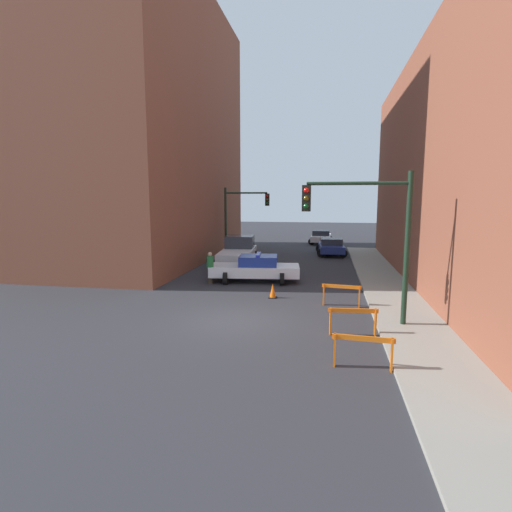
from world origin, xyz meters
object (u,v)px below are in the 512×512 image
object	(u,v)px
police_car	(256,268)
parked_car_mid	(321,237)
barrier_front	(363,346)
parked_car_near	(331,246)
barrier_mid	(353,317)
white_truck	(238,252)
traffic_light_near	(372,225)
traffic_cone	(273,291)
barrier_back	(341,292)
pedestrian_crossing	(210,267)
traffic_light_far	(240,212)

from	to	relation	value
police_car	parked_car_mid	bearing A→B (deg)	-15.72
parked_car_mid	barrier_front	xyz separation A→B (m)	(1.57, -29.09, -0.06)
parked_car_near	barrier_mid	world-z (taller)	parked_car_near
police_car	white_truck	size ratio (longest dim) A/B	0.88
traffic_light_near	traffic_cone	size ratio (longest dim) A/B	7.93
traffic_light_near	barrier_mid	distance (m)	3.19
parked_car_mid	barrier_back	world-z (taller)	parked_car_mid
pedestrian_crossing	barrier_front	size ratio (longest dim) A/B	1.04
pedestrian_crossing	white_truck	bearing A→B (deg)	47.02
traffic_cone	police_car	bearing A→B (deg)	112.40
traffic_light_far	police_car	xyz separation A→B (m)	(2.83, -8.92, -2.67)
pedestrian_crossing	traffic_cone	bearing A→B (deg)	-74.41
traffic_light_near	barrier_front	distance (m)	4.79
parked_car_near	traffic_cone	size ratio (longest dim) A/B	6.72
traffic_light_far	parked_car_near	world-z (taller)	traffic_light_far
traffic_light_far	traffic_cone	xyz separation A→B (m)	(4.21, -12.26, -3.08)
barrier_back	traffic_cone	world-z (taller)	barrier_back
traffic_light_far	barrier_back	bearing A→B (deg)	-61.38
barrier_front	parked_car_mid	bearing A→B (deg)	93.09
parked_car_mid	traffic_cone	bearing A→B (deg)	-92.68
barrier_front	traffic_light_far	bearing A→B (deg)	111.33
pedestrian_crossing	barrier_back	xyz separation A→B (m)	(6.58, -3.30, -0.24)
traffic_light_near	traffic_light_far	size ratio (longest dim) A/B	1.00
white_truck	traffic_cone	bearing A→B (deg)	-72.34
traffic_light_far	parked_car_near	distance (m)	7.68
parked_car_mid	traffic_light_far	bearing A→B (deg)	-119.45
parked_car_near	barrier_back	xyz separation A→B (m)	(0.31, -15.25, -0.06)
police_car	barrier_mid	xyz separation A→B (m)	(4.60, -7.76, -0.11)
traffic_light_far	police_car	world-z (taller)	traffic_light_far
traffic_light_near	white_truck	size ratio (longest dim) A/B	0.94
parked_car_near	traffic_light_far	bearing A→B (deg)	-166.79
traffic_light_far	barrier_front	xyz separation A→B (m)	(7.53, -19.29, -2.78)
parked_car_mid	traffic_light_near	bearing A→B (deg)	-83.47
police_car	barrier_back	distance (m)	6.07
parked_car_near	traffic_cone	bearing A→B (deg)	-104.23
traffic_light_far	parked_car_near	size ratio (longest dim) A/B	1.18
barrier_mid	parked_car_mid	bearing A→B (deg)	93.18
white_truck	parked_car_mid	size ratio (longest dim) A/B	1.28
traffic_light_far	traffic_cone	bearing A→B (deg)	-71.06
white_truck	traffic_cone	xyz separation A→B (m)	(3.39, -8.10, -0.59)
traffic_light_far	pedestrian_crossing	bearing A→B (deg)	-86.55
traffic_light_far	parked_car_mid	bearing A→B (deg)	58.69
police_car	traffic_cone	world-z (taller)	police_car
police_car	parked_car_mid	distance (m)	18.99
barrier_mid	traffic_light_near	bearing A→B (deg)	62.73
parked_car_near	pedestrian_crossing	world-z (taller)	pedestrian_crossing
barrier_front	barrier_mid	world-z (taller)	same
pedestrian_crossing	barrier_back	size ratio (longest dim) A/B	1.04
white_truck	traffic_cone	world-z (taller)	white_truck
police_car	parked_car_mid	world-z (taller)	police_car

